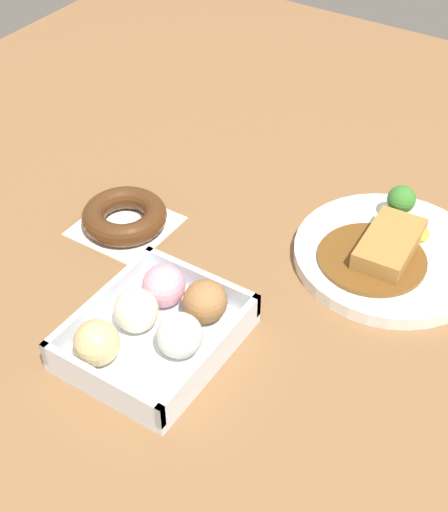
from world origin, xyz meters
name	(u,v)px	position (x,y,z in m)	size (l,w,h in m)	color
ground_plane	(267,288)	(0.00, 0.00, 0.00)	(1.60, 1.60, 0.00)	brown
curry_plate	(389,252)	(-0.13, 0.11, 0.01)	(0.25, 0.25, 0.07)	white
donut_box	(156,325)	(0.14, -0.06, 0.03)	(0.19, 0.16, 0.06)	silver
chocolate_ring_donut	(124,217)	(0.00, -0.22, 0.02)	(0.12, 0.12, 0.03)	white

